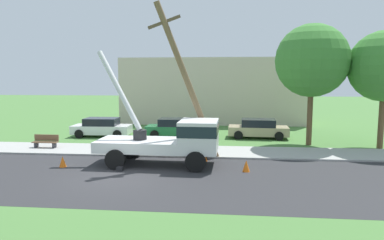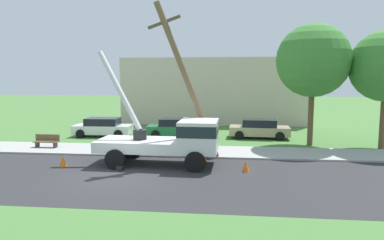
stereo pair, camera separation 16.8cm
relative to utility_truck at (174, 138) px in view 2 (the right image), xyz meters
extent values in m
plane|color=#477538|center=(-2.24, 9.61, -1.41)|extent=(120.00, 120.00, 0.00)
cube|color=#2B2B2D|center=(-2.24, -2.39, -1.40)|extent=(80.00, 7.99, 0.01)
cube|color=#9E9E99|center=(-2.24, 3.22, -1.36)|extent=(80.00, 3.23, 0.10)
cube|color=silver|center=(-1.80, 0.03, -0.38)|extent=(4.36, 2.50, 0.55)
cube|color=silver|center=(1.30, -0.05, 0.14)|extent=(1.96, 2.45, 1.60)
cube|color=#19232D|center=(1.30, -0.05, 0.49)|extent=(1.98, 2.47, 0.56)
cylinder|color=black|center=(-1.78, 0.03, 0.14)|extent=(0.70, 0.70, 0.50)
cylinder|color=silver|center=(-3.04, 0.71, 2.44)|extent=(2.86, 1.72, 4.26)
cube|color=black|center=(-2.44, -1.41, -1.31)|extent=(0.31, 0.31, 0.20)
cube|color=black|center=(-2.37, 1.49, -1.31)|extent=(0.31, 0.31, 0.20)
cylinder|color=black|center=(1.22, -1.24, -0.91)|extent=(1.00, 0.30, 1.00)
cylinder|color=black|center=(1.28, 1.15, -0.91)|extent=(1.00, 0.30, 1.00)
cylinder|color=black|center=(-2.74, -1.15, -0.91)|extent=(1.00, 0.30, 1.00)
cylinder|color=black|center=(-2.68, 1.25, -0.91)|extent=(1.00, 0.30, 1.00)
cylinder|color=brown|center=(0.62, 1.17, 2.76)|extent=(3.50, 1.73, 8.46)
cube|color=brown|center=(-0.56, 0.67, 5.93)|extent=(1.65, 0.82, 0.82)
cone|color=orange|center=(3.65, -0.95, -1.13)|extent=(0.36, 0.36, 0.56)
cone|color=orange|center=(-5.55, -0.96, -1.13)|extent=(0.36, 0.36, 0.56)
cone|color=orange|center=(1.52, 0.98, -1.13)|extent=(0.36, 0.36, 0.56)
cube|color=silver|center=(-6.85, 8.27, -0.86)|extent=(4.45, 1.93, 0.65)
cube|color=black|center=(-6.85, 8.27, -0.26)|extent=(2.51, 1.73, 0.55)
cylinder|color=black|center=(-5.37, 7.41, -1.09)|extent=(0.64, 0.22, 0.64)
cylinder|color=black|center=(-5.43, 9.21, -1.09)|extent=(0.64, 0.22, 0.64)
cylinder|color=black|center=(-8.28, 7.32, -1.09)|extent=(0.64, 0.22, 0.64)
cylinder|color=black|center=(-8.33, 9.12, -1.09)|extent=(0.64, 0.22, 0.64)
cube|color=#1E6638|center=(-1.14, 8.49, -0.86)|extent=(4.41, 1.83, 0.65)
cube|color=black|center=(-1.14, 8.49, -0.26)|extent=(2.47, 1.67, 0.55)
cylinder|color=black|center=(0.31, 7.60, -1.09)|extent=(0.64, 0.22, 0.64)
cylinder|color=black|center=(0.30, 9.40, -1.09)|extent=(0.64, 0.22, 0.64)
cylinder|color=black|center=(-2.59, 7.59, -1.09)|extent=(0.64, 0.22, 0.64)
cylinder|color=black|center=(-2.60, 9.39, -1.09)|extent=(0.64, 0.22, 0.64)
cube|color=tan|center=(5.08, 8.72, -0.86)|extent=(4.49, 2.03, 0.65)
cube|color=black|center=(5.08, 8.72, -0.26)|extent=(2.55, 1.78, 0.55)
cylinder|color=black|center=(6.48, 7.74, -1.09)|extent=(0.64, 0.22, 0.64)
cylinder|color=black|center=(6.58, 9.54, -1.09)|extent=(0.64, 0.22, 0.64)
cylinder|color=black|center=(3.58, 7.89, -1.09)|extent=(0.64, 0.22, 0.64)
cylinder|color=black|center=(3.68, 9.69, -1.09)|extent=(0.64, 0.22, 0.64)
cube|color=brown|center=(-8.72, 3.22, -0.96)|extent=(1.60, 0.44, 0.06)
cube|color=brown|center=(-8.72, 3.42, -0.71)|extent=(1.60, 0.06, 0.40)
cube|color=#333338|center=(-9.32, 3.22, -1.18)|extent=(0.10, 0.40, 0.45)
cube|color=#333338|center=(-8.12, 3.22, -1.18)|extent=(0.10, 0.40, 0.45)
cylinder|color=brown|center=(12.52, 5.59, 1.03)|extent=(0.36, 0.36, 4.88)
cylinder|color=brown|center=(8.24, 6.30, 1.21)|extent=(0.36, 0.36, 5.24)
sphere|color=#3D7F33|center=(8.24, 6.30, 4.21)|extent=(4.79, 4.79, 4.79)
cube|color=beige|center=(1.35, 18.24, 1.79)|extent=(18.00, 6.00, 6.40)
camera|label=1|loc=(2.64, -17.46, 3.08)|focal=32.57mm
camera|label=2|loc=(2.81, -17.44, 3.08)|focal=32.57mm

